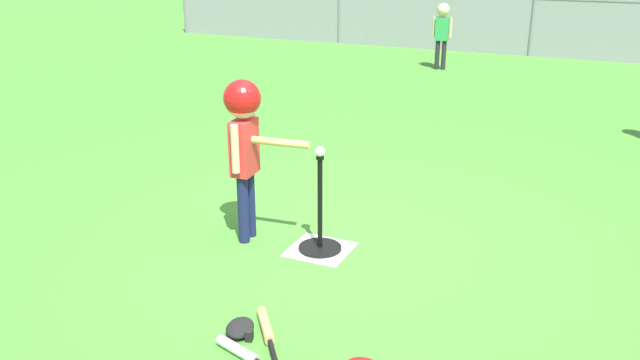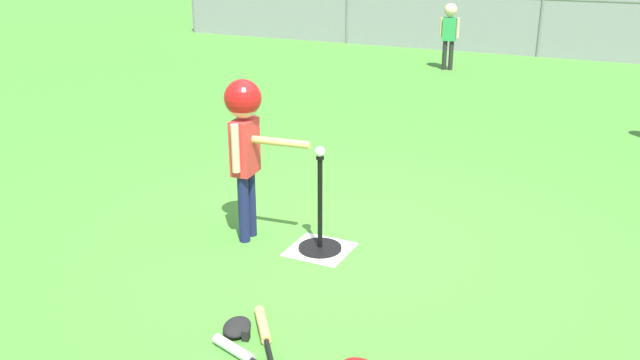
{
  "view_description": "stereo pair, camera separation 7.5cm",
  "coord_description": "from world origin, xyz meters",
  "px_view_note": "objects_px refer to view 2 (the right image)",
  "views": [
    {
      "loc": [
        1.71,
        -4.2,
        2.18
      ],
      "look_at": [
        -0.14,
        -0.15,
        0.55
      ],
      "focal_mm": 37.38,
      "sensor_mm": 36.0,
      "label": 1
    },
    {
      "loc": [
        1.78,
        -4.17,
        2.18
      ],
      "look_at": [
        -0.14,
        -0.15,
        0.55
      ],
      "focal_mm": 37.38,
      "sensor_mm": 36.0,
      "label": 2
    }
  ],
  "objects_px": {
    "batting_tee": "(320,235)",
    "glove_by_plate": "(237,327)",
    "spare_bat_silver": "(241,354)",
    "spare_bat_wood": "(264,331)",
    "batter_child": "(245,128)",
    "baseball_on_tee": "(320,152)",
    "fielder_deep_left": "(450,27)"
  },
  "relations": [
    {
      "from": "batting_tee",
      "to": "fielder_deep_left",
      "type": "xyz_separation_m",
      "value": [
        -1.07,
        7.35,
        0.61
      ]
    },
    {
      "from": "baseball_on_tee",
      "to": "glove_by_plate",
      "type": "bearing_deg",
      "value": -88.09
    },
    {
      "from": "glove_by_plate",
      "to": "spare_bat_silver",
      "type": "bearing_deg",
      "value": -53.19
    },
    {
      "from": "spare_bat_silver",
      "to": "spare_bat_wood",
      "type": "distance_m",
      "value": 0.25
    },
    {
      "from": "batting_tee",
      "to": "spare_bat_wood",
      "type": "distance_m",
      "value": 1.18
    },
    {
      "from": "spare_bat_silver",
      "to": "baseball_on_tee",
      "type": "bearing_deg",
      "value": 97.85
    },
    {
      "from": "batter_child",
      "to": "spare_bat_wood",
      "type": "distance_m",
      "value": 1.6
    },
    {
      "from": "batter_child",
      "to": "spare_bat_silver",
      "type": "height_order",
      "value": "batter_child"
    },
    {
      "from": "batting_tee",
      "to": "glove_by_plate",
      "type": "xyz_separation_m",
      "value": [
        0.04,
        -1.2,
        -0.08
      ]
    },
    {
      "from": "spare_bat_silver",
      "to": "batter_child",
      "type": "bearing_deg",
      "value": 119.73
    },
    {
      "from": "batter_child",
      "to": "spare_bat_wood",
      "type": "height_order",
      "value": "batter_child"
    },
    {
      "from": "batting_tee",
      "to": "spare_bat_silver",
      "type": "height_order",
      "value": "batting_tee"
    },
    {
      "from": "batter_child",
      "to": "glove_by_plate",
      "type": "height_order",
      "value": "batter_child"
    },
    {
      "from": "spare_bat_wood",
      "to": "spare_bat_silver",
      "type": "bearing_deg",
      "value": -90.81
    },
    {
      "from": "fielder_deep_left",
      "to": "glove_by_plate",
      "type": "xyz_separation_m",
      "value": [
        1.11,
        -8.56,
        -0.69
      ]
    },
    {
      "from": "fielder_deep_left",
      "to": "glove_by_plate",
      "type": "height_order",
      "value": "fielder_deep_left"
    },
    {
      "from": "batting_tee",
      "to": "glove_by_plate",
      "type": "height_order",
      "value": "batting_tee"
    },
    {
      "from": "fielder_deep_left",
      "to": "spare_bat_wood",
      "type": "xyz_separation_m",
      "value": [
        1.27,
        -8.52,
        -0.69
      ]
    },
    {
      "from": "spare_bat_silver",
      "to": "spare_bat_wood",
      "type": "relative_size",
      "value": 1.03
    },
    {
      "from": "spare_bat_silver",
      "to": "glove_by_plate",
      "type": "relative_size",
      "value": 2.35
    },
    {
      "from": "spare_bat_silver",
      "to": "batting_tee",
      "type": "bearing_deg",
      "value": 97.85
    },
    {
      "from": "fielder_deep_left",
      "to": "batter_child",
      "type": "bearing_deg",
      "value": -86.22
    },
    {
      "from": "batter_child",
      "to": "spare_bat_silver",
      "type": "bearing_deg",
      "value": -60.27
    },
    {
      "from": "baseball_on_tee",
      "to": "batter_child",
      "type": "xyz_separation_m",
      "value": [
        -0.58,
        -0.05,
        0.12
      ]
    },
    {
      "from": "batter_child",
      "to": "spare_bat_silver",
      "type": "relative_size",
      "value": 2.05
    },
    {
      "from": "spare_bat_wood",
      "to": "baseball_on_tee",
      "type": "bearing_deg",
      "value": 99.64
    },
    {
      "from": "batter_child",
      "to": "glove_by_plate",
      "type": "relative_size",
      "value": 4.82
    },
    {
      "from": "spare_bat_silver",
      "to": "glove_by_plate",
      "type": "height_order",
      "value": "glove_by_plate"
    },
    {
      "from": "spare_bat_wood",
      "to": "glove_by_plate",
      "type": "distance_m",
      "value": 0.16
    },
    {
      "from": "fielder_deep_left",
      "to": "glove_by_plate",
      "type": "bearing_deg",
      "value": -82.61
    },
    {
      "from": "batting_tee",
      "to": "baseball_on_tee",
      "type": "xyz_separation_m",
      "value": [
        0.0,
        0.0,
        0.64
      ]
    },
    {
      "from": "spare_bat_wood",
      "to": "batter_child",
      "type": "bearing_deg",
      "value": 125.0
    }
  ]
}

